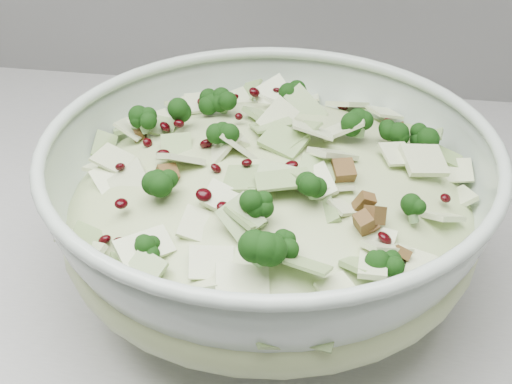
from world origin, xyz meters
TOP-DOWN VIEW (x-y plane):
  - mixing_bowl at (-0.30, 1.60)m, footprint 0.46×0.46m
  - salad at (-0.30, 1.60)m, footprint 0.43×0.43m

SIDE VIEW (x-z plane):
  - mixing_bowl at x=-0.30m, z-range 0.90..1.04m
  - salad at x=-0.30m, z-range 0.93..1.07m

